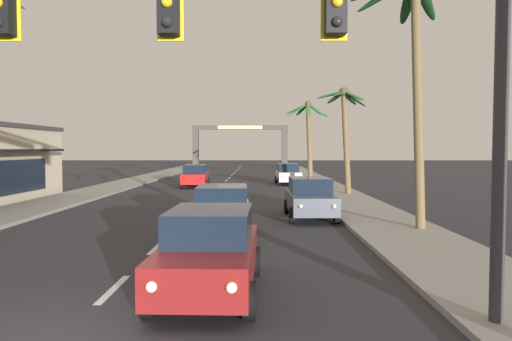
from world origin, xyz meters
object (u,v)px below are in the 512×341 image
object	(u,v)px
traffic_signal_mast	(275,32)
palm_right_second	(416,38)
sedan_third_in_queue	(222,211)
sedan_parked_nearest_kerb	(288,174)
sedan_lead_at_stop_bar	(210,250)
sedan_oncoming_far	(195,176)
sedan_parked_mid_kerb	(310,198)
palm_right_third	(345,120)
palm_right_farthest	(309,127)
town_gateway_arch	(240,140)

from	to	relation	value
traffic_signal_mast	palm_right_second	xyz separation A→B (m)	(5.07, 8.88, 1.94)
sedan_third_in_queue	sedan_parked_nearest_kerb	world-z (taller)	same
traffic_signal_mast	sedan_lead_at_stop_bar	size ratio (longest dim) A/B	2.34
traffic_signal_mast	sedan_oncoming_far	xyz separation A→B (m)	(-5.08, 28.09, -3.85)
sedan_oncoming_far	sedan_parked_mid_kerb	size ratio (longest dim) A/B	1.01
sedan_lead_at_stop_bar	sedan_parked_mid_kerb	xyz separation A→B (m)	(3.09, 10.25, 0.00)
traffic_signal_mast	palm_right_third	bearing A→B (deg)	77.07
sedan_oncoming_far	palm_right_farthest	size ratio (longest dim) A/B	0.63
town_gateway_arch	sedan_lead_at_stop_bar	bearing A→B (deg)	-88.19
sedan_oncoming_far	town_gateway_arch	world-z (taller)	town_gateway_arch
sedan_parked_mid_kerb	palm_right_third	world-z (taller)	palm_right_third
traffic_signal_mast	palm_right_second	bearing A→B (deg)	60.29
sedan_lead_at_stop_bar	palm_right_third	xyz separation A→B (m)	(6.24, 19.84, 3.80)
sedan_oncoming_far	palm_right_second	bearing A→B (deg)	-62.14
sedan_parked_mid_kerb	town_gateway_arch	world-z (taller)	town_gateway_arch
sedan_third_in_queue	palm_right_farthest	size ratio (longest dim) A/B	0.63
palm_right_third	sedan_parked_nearest_kerb	bearing A→B (deg)	108.10
traffic_signal_mast	sedan_third_in_queue	distance (m)	8.91
traffic_signal_mast	sedan_third_in_queue	size ratio (longest dim) A/B	2.33
palm_right_farthest	town_gateway_arch	size ratio (longest dim) A/B	0.48
palm_right_farthest	sedan_parked_mid_kerb	bearing A→B (deg)	-95.72
palm_right_second	palm_right_farthest	distance (m)	25.88
sedan_parked_mid_kerb	town_gateway_arch	bearing A→B (deg)	95.43
sedan_parked_nearest_kerb	town_gateway_arch	size ratio (longest dim) A/B	0.31
sedan_parked_mid_kerb	traffic_signal_mast	bearing A→B (deg)	-98.66
sedan_lead_at_stop_bar	sedan_parked_nearest_kerb	size ratio (longest dim) A/B	1.00
sedan_third_in_queue	palm_right_third	size ratio (longest dim) A/B	0.68
traffic_signal_mast	sedan_lead_at_stop_bar	world-z (taller)	traffic_signal_mast
sedan_third_in_queue	traffic_signal_mast	bearing A→B (deg)	-79.54
sedan_lead_at_stop_bar	palm_right_third	bearing A→B (deg)	72.55
sedan_lead_at_stop_bar	sedan_third_in_queue	distance (m)	5.97
sedan_oncoming_far	sedan_parked_nearest_kerb	distance (m)	7.63
sedan_third_in_queue	sedan_parked_mid_kerb	xyz separation A→B (m)	(3.32, 4.28, 0.00)
sedan_third_in_queue	palm_right_second	world-z (taller)	palm_right_second
sedan_lead_at_stop_bar	palm_right_second	size ratio (longest dim) A/B	0.50
sedan_lead_at_stop_bar	sedan_oncoming_far	size ratio (longest dim) A/B	1.00
palm_right_second	town_gateway_arch	size ratio (longest dim) A/B	0.61
palm_right_second	sedan_oncoming_far	bearing A→B (deg)	117.86
sedan_third_in_queue	sedan_lead_at_stop_bar	bearing A→B (deg)	-87.86
sedan_oncoming_far	palm_right_farthest	xyz separation A→B (m)	(9.19, 6.59, 3.97)
sedan_third_in_queue	palm_right_third	bearing A→B (deg)	65.04
sedan_parked_nearest_kerb	palm_right_third	world-z (taller)	palm_right_third
sedan_parked_nearest_kerb	sedan_parked_mid_kerb	distance (m)	18.62
sedan_parked_mid_kerb	palm_right_second	bearing A→B (deg)	-45.76
sedan_parked_mid_kerb	sedan_oncoming_far	bearing A→B (deg)	113.56
sedan_parked_mid_kerb	palm_right_farthest	bearing A→B (deg)	84.28
sedan_oncoming_far	town_gateway_arch	size ratio (longest dim) A/B	0.31
sedan_lead_at_stop_bar	sedan_parked_nearest_kerb	distance (m)	29.05
traffic_signal_mast	palm_right_farthest	size ratio (longest dim) A/B	1.47
traffic_signal_mast	sedan_parked_mid_kerb	world-z (taller)	traffic_signal_mast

